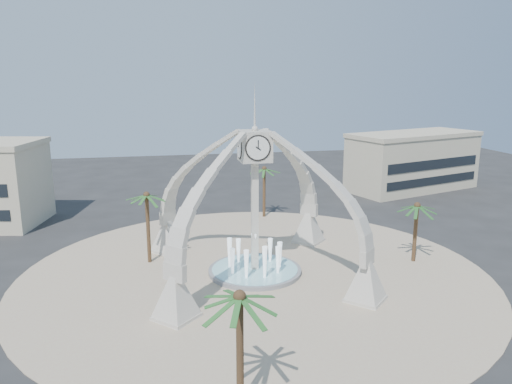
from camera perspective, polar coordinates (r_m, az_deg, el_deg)
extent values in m
plane|color=#282828|center=(43.64, -0.13, -9.25)|extent=(140.00, 140.00, 0.00)
cylinder|color=tan|center=(43.62, -0.13, -9.22)|extent=(40.00, 40.00, 0.06)
cube|color=beige|center=(42.04, -0.14, -3.06)|extent=(0.55, 0.55, 9.80)
cube|color=beige|center=(40.78, -0.14, 5.28)|extent=(2.50, 2.50, 2.50)
cone|color=beige|center=(40.48, -0.14, 9.85)|extent=(0.20, 0.20, 4.00)
cylinder|color=white|center=(39.53, 0.24, 5.04)|extent=(1.84, 0.04, 1.84)
pyramid|color=beige|center=(51.28, 6.04, -4.02)|extent=(3.80, 3.80, 3.20)
pyramid|color=beige|center=(48.98, -9.99, -4.96)|extent=(3.80, 3.80, 3.20)
pyramid|color=beige|center=(35.76, -9.17, -11.81)|extent=(3.80, 3.80, 3.20)
pyramid|color=beige|center=(38.85, 12.47, -9.90)|extent=(3.80, 3.80, 3.20)
cylinder|color=gray|center=(43.56, -0.13, -9.01)|extent=(8.00, 8.00, 0.40)
cylinder|color=#99DDE4|center=(43.48, -0.13, -8.74)|extent=(7.40, 7.40, 0.04)
cone|color=white|center=(42.92, -0.14, -6.76)|extent=(0.60, 0.60, 3.20)
cube|color=beige|center=(78.60, 17.46, 3.17)|extent=(21.49, 13.79, 8.00)
cube|color=beige|center=(78.04, 17.68, 6.28)|extent=(21.87, 14.17, 0.60)
cylinder|color=brown|center=(47.65, 17.73, -4.50)|extent=(0.36, 0.36, 5.43)
cylinder|color=brown|center=(46.01, -12.23, -4.11)|extent=(0.34, 0.34, 6.46)
cylinder|color=brown|center=(59.92, 0.93, -0.06)|extent=(0.35, 0.35, 6.06)
cylinder|color=brown|center=(26.11, -1.84, -17.83)|extent=(0.39, 0.39, 6.22)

